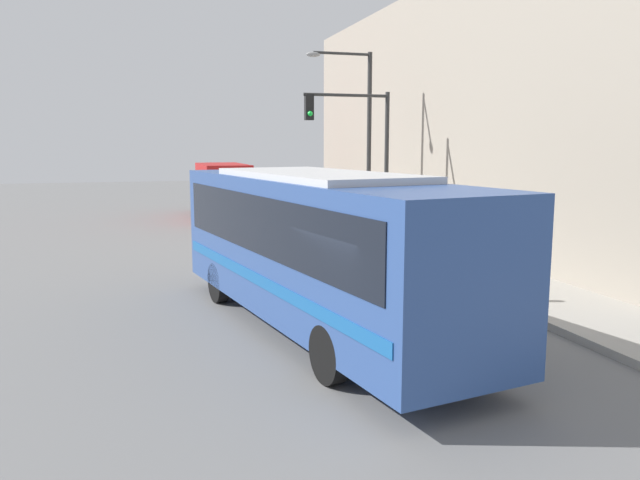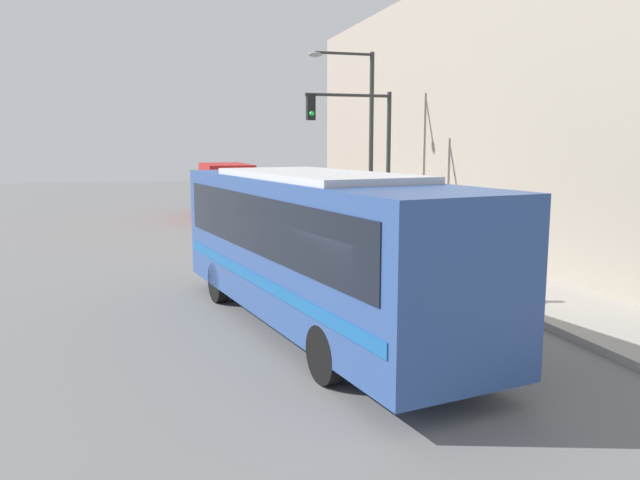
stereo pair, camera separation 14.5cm
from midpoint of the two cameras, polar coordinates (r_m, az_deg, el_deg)
ground_plane at (r=10.97m, az=5.37°, el=-12.29°), size 120.00×120.00×0.00m
sidewalk at (r=31.32m, az=2.03°, el=1.67°), size 2.89×70.00×0.17m
building_facade at (r=27.53m, az=15.08°, el=10.71°), size 6.00×26.11×10.04m
city_bus at (r=13.08m, az=-0.21°, el=-0.00°), size 4.27×10.60×3.37m
delivery_truck at (r=34.00m, az=-8.68°, el=4.70°), size 2.26×7.77×2.92m
fire_hydrant at (r=15.88m, az=18.42°, el=-4.05°), size 0.22×0.30×0.75m
traffic_light_pole at (r=23.14m, az=3.98°, el=8.97°), size 3.28×0.35×5.67m
parking_meter at (r=20.94m, az=9.11°, el=0.85°), size 0.14×0.14×1.38m
street_lamp at (r=25.39m, az=4.12°, el=10.11°), size 2.71×0.28×7.37m
pedestrian_near_corner at (r=22.55m, az=9.02°, el=1.15°), size 0.34×0.34×1.63m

